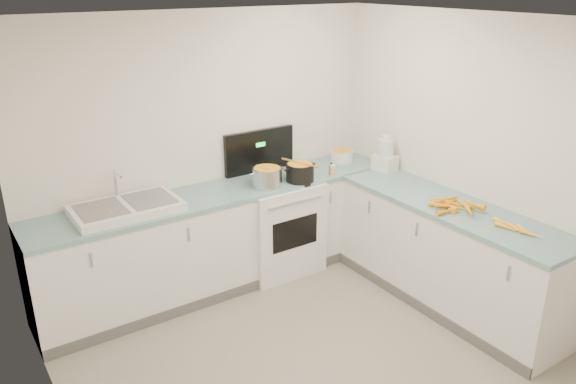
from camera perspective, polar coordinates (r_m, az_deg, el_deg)
floor at (r=4.35m, az=5.09°, el=-18.34°), size 3.50×4.00×0.00m
ceiling at (r=3.37m, az=6.51°, el=16.58°), size 3.50×4.00×0.00m
wall_back at (r=5.28m, az=-8.22°, el=4.30°), size 3.50×0.00×2.50m
wall_left at (r=3.01m, az=-21.53°, el=-10.67°), size 0.00×4.00×2.50m
wall_right at (r=4.92m, az=21.67°, el=1.74°), size 0.00×4.00×2.50m
counter_back at (r=5.31m, az=-6.34°, el=-4.55°), size 3.50×0.62×0.94m
counter_right at (r=5.16m, az=15.86°, el=-6.10°), size 0.62×2.20×0.94m
stove at (r=5.54m, az=-1.24°, el=-3.22°), size 0.76×0.65×1.36m
sink at (r=4.80m, az=-16.12°, el=-1.55°), size 0.86×0.52×0.31m
steel_pot at (r=5.15m, az=-2.13°, el=1.39°), size 0.30×0.30×0.20m
black_pot at (r=5.30m, az=1.22°, el=1.90°), size 0.29×0.29×0.19m
wooden_spoon at (r=5.26m, az=1.23°, el=2.98°), size 0.15×0.42×0.02m
mixing_bowl at (r=5.91m, az=5.48°, el=3.67°), size 0.26×0.26×0.11m
extract_bottle at (r=5.48m, az=4.39°, el=2.23°), size 0.04×0.04×0.10m
spice_jar at (r=5.46m, az=4.54°, el=2.15°), size 0.05×0.05×0.09m
food_processor at (r=5.65m, az=9.86°, el=3.68°), size 0.20×0.24×0.36m
carrot_pile at (r=4.89m, az=16.52°, el=-1.22°), size 0.46×0.50×0.09m
peeled_carrots at (r=4.62m, az=22.12°, el=-3.44°), size 0.14×0.41×0.04m
peelings at (r=4.73m, az=-18.14°, el=-1.58°), size 0.25×0.27×0.01m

